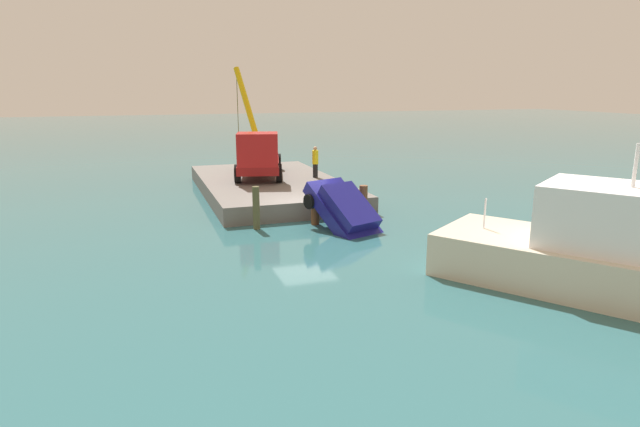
% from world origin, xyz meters
% --- Properties ---
extents(ground, '(200.00, 200.00, 0.00)m').
position_xyz_m(ground, '(0.00, 0.00, 0.00)').
color(ground, '#2D6066').
extents(dock, '(13.07, 7.21, 0.84)m').
position_xyz_m(dock, '(-6.49, 0.00, 0.42)').
color(dock, slate).
rests_on(dock, ground).
extents(crane_truck, '(8.72, 3.77, 6.26)m').
position_xyz_m(crane_truck, '(-7.02, -0.49, 2.17)').
color(crane_truck, maroon).
rests_on(crane_truck, dock).
extents(dock_worker, '(0.34, 0.34, 1.75)m').
position_xyz_m(dock_worker, '(-6.19, 2.59, 1.74)').
color(dock_worker, black).
rests_on(dock_worker, dock).
extents(salvaged_car, '(4.22, 3.10, 2.96)m').
position_xyz_m(salvaged_car, '(2.11, 1.26, 0.63)').
color(salvaged_car, navy).
rests_on(salvaged_car, ground).
extents(piling_near, '(0.29, 0.29, 1.81)m').
position_xyz_m(piling_near, '(0.66, -2.31, 0.91)').
color(piling_near, brown).
rests_on(piling_near, ground).
extents(piling_mid, '(0.36, 0.36, 1.81)m').
position_xyz_m(piling_mid, '(0.74, 0.26, 0.91)').
color(piling_mid, brown).
rests_on(piling_mid, ground).
extents(piling_far, '(0.37, 0.37, 1.58)m').
position_xyz_m(piling_far, '(0.72, 2.54, 0.79)').
color(piling_far, brown).
rests_on(piling_far, ground).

